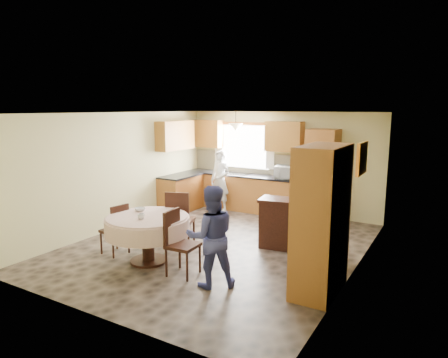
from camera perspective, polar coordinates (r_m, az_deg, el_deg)
floor at (r=7.70m, az=-0.86°, el=-9.53°), size 5.00×6.00×0.01m
ceiling at (r=7.25m, az=-0.91°, el=9.41°), size 5.00×6.00×0.01m
wall_back at (r=10.03m, az=8.06°, el=2.35°), size 5.00×0.02×2.50m
wall_front at (r=5.12m, az=-18.68°, el=-5.62°), size 5.00×0.02×2.50m
wall_left at (r=8.92m, az=-14.75°, el=1.15°), size 0.02×6.00×2.50m
wall_right at (r=6.47m, az=18.43°, el=-2.38°), size 0.02×6.00×2.50m
window at (r=10.39m, az=2.94°, el=4.65°), size 1.40×0.03×1.10m
curtain_left at (r=10.71m, az=-0.75°, el=5.10°), size 0.22×0.02×1.15m
curtain_right at (r=10.02m, az=6.63°, el=4.68°), size 0.22×0.02×1.15m
base_cab_back at (r=10.25m, az=2.91°, el=-1.98°), size 3.30×0.60×0.88m
counter_back at (r=10.17m, az=2.93°, el=0.55°), size 3.30×0.64×0.04m
base_cab_left at (r=10.21m, az=-6.19°, el=-2.09°), size 0.60×1.20×0.88m
counter_left at (r=10.12m, az=-6.24°, el=0.46°), size 0.64×1.20×0.04m
backsplash at (r=10.38m, az=3.68°, el=2.31°), size 3.30×0.02×0.55m
wall_cab_left at (r=10.76m, az=-2.40°, el=6.51°), size 0.85×0.33×0.72m
wall_cab_right at (r=9.75m, az=8.60°, el=6.02°), size 0.90×0.33×0.72m
wall_cab_side at (r=10.08m, az=-6.97°, el=6.19°), size 0.33×1.20×0.72m
oven_tower at (r=9.39m, az=13.80°, el=0.46°), size 0.66×0.62×2.12m
oven_upper at (r=9.06m, az=13.27°, el=1.35°), size 0.56×0.01×0.45m
oven_lower at (r=9.15m, az=13.15°, el=-1.74°), size 0.56×0.01×0.45m
pendant at (r=9.93m, az=1.68°, el=7.42°), size 0.36×0.36×0.18m
sideboard at (r=7.53m, az=9.75°, el=-6.63°), size 1.29×0.68×0.88m
space_heater at (r=6.90m, az=13.54°, el=-9.62°), size 0.44×0.32×0.59m
cupboard at (r=5.75m, az=13.72°, el=-5.74°), size 0.55×1.10×2.10m
dining_table at (r=6.88m, az=-10.86°, el=-6.65°), size 1.41×1.41×0.81m
chair_left at (r=7.38m, az=-15.06°, el=-6.63°), size 0.44×0.44×0.92m
chair_back at (r=7.48m, az=-6.41°, el=-5.37°), size 0.60×0.60×1.08m
chair_right at (r=6.35m, az=-6.54°, el=-8.54°), size 0.47×0.47×1.03m
framed_picture at (r=6.75m, az=19.10°, el=2.81°), size 0.06×0.63×0.52m
microwave at (r=9.62m, az=8.96°, el=0.93°), size 0.61×0.47×0.31m
person_sink at (r=10.02m, az=-0.55°, el=-0.28°), size 0.62×0.45×1.56m
person_dining at (r=5.84m, az=-1.86°, el=-8.21°), size 0.93×0.91×1.51m
bowl_sideboard at (r=7.56m, az=6.99°, el=-2.86°), size 0.27×0.27×0.05m
bottle_sideboard at (r=7.26m, az=12.92°, el=-2.55°), size 0.12×0.12×0.31m
cup_table at (r=6.64m, az=-11.76°, el=-5.27°), size 0.15×0.15×0.09m
bowl_table at (r=7.16m, az=-11.91°, el=-4.28°), size 0.19×0.19×0.06m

